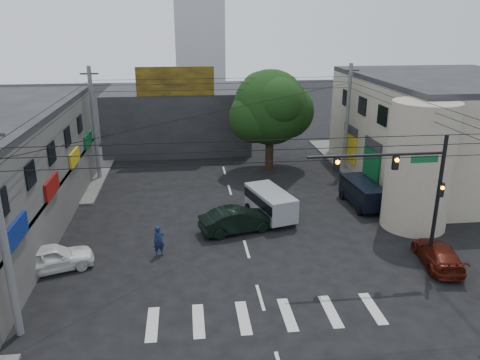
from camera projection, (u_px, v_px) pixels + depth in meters
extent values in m
plane|color=black|center=(251.00, 266.00, 25.14)|extent=(160.00, 160.00, 0.00)
cube|color=#514F4C|center=(14.00, 174.00, 40.01)|extent=(16.00, 16.00, 0.15)
cube|color=#514F4C|center=(413.00, 160.00, 44.03)|extent=(16.00, 16.00, 0.15)
cube|color=gray|center=(448.00, 131.00, 38.06)|extent=(14.00, 18.00, 8.00)
cylinder|color=gray|center=(419.00, 166.00, 28.82)|extent=(4.00, 4.00, 8.00)
cube|color=#232326|center=(178.00, 118.00, 48.13)|extent=(14.00, 10.00, 6.00)
cube|color=olive|center=(175.00, 81.00, 42.14)|extent=(7.00, 0.30, 2.60)
cylinder|color=black|center=(269.00, 145.00, 40.83)|extent=(0.70, 0.70, 4.40)
sphere|color=black|center=(270.00, 107.00, 39.76)|extent=(6.40, 6.40, 6.40)
cylinder|color=black|center=(437.00, 203.00, 24.09)|extent=(0.20, 0.20, 7.20)
cylinder|color=black|center=(377.00, 155.00, 22.82)|extent=(7.00, 0.14, 0.14)
cube|color=black|center=(395.00, 162.00, 23.06)|extent=(0.28, 0.22, 0.75)
cube|color=black|center=(337.00, 164.00, 22.73)|extent=(0.28, 0.22, 0.75)
sphere|color=orange|center=(397.00, 160.00, 22.88)|extent=(0.20, 0.20, 0.20)
sphere|color=orange|center=(338.00, 162.00, 22.55)|extent=(0.20, 0.20, 0.20)
cube|color=#0B5125|center=(425.00, 159.00, 23.20)|extent=(1.40, 0.06, 0.35)
cylinder|color=#59595B|center=(3.00, 235.00, 18.24)|extent=(0.32, 0.32, 9.20)
cylinder|color=#59595B|center=(94.00, 124.00, 37.50)|extent=(0.32, 0.32, 9.20)
cylinder|color=#59595B|center=(347.00, 118.00, 39.84)|extent=(0.32, 0.32, 9.20)
imported|color=black|center=(238.00, 220.00, 29.03)|extent=(3.92, 5.53, 1.56)
imported|color=white|center=(51.00, 258.00, 24.50)|extent=(4.36, 5.34, 1.46)
imported|color=#47120A|center=(438.00, 254.00, 25.11)|extent=(3.02, 4.82, 1.25)
imported|color=#121E41|center=(159.00, 241.00, 26.03)|extent=(0.93, 0.86, 1.75)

